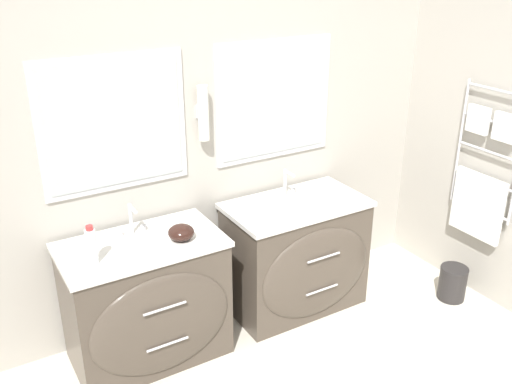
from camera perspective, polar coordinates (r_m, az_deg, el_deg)
wall_back at (r=3.50m, az=-6.83°, el=6.64°), size 5.24×0.15×2.60m
vanity_left at (r=3.44m, az=-10.75°, el=-10.80°), size 0.92×0.58×0.77m
vanity_right at (r=3.85m, az=4.19°, el=-6.39°), size 0.92×0.58×0.77m
faucet_left at (r=3.34m, az=-12.32°, el=-2.77°), size 0.17×0.12×0.18m
faucet_right at (r=3.76m, az=3.02°, el=0.83°), size 0.17×0.12×0.18m
toiletry_bottle at (r=3.09m, az=-16.12°, el=-5.20°), size 0.06×0.06×0.22m
amenity_bowl at (r=3.25m, az=-7.49°, el=-4.03°), size 0.15×0.15×0.09m
soap_dish at (r=3.48m, az=2.18°, el=-2.37°), size 0.09×0.06×0.04m
waste_bin at (r=4.29m, az=19.06°, el=-8.52°), size 0.19×0.19×0.25m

